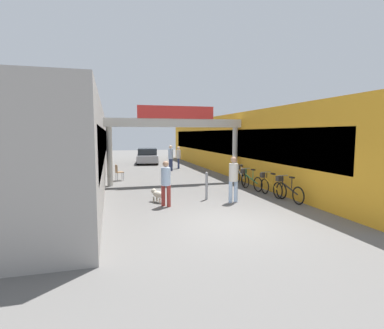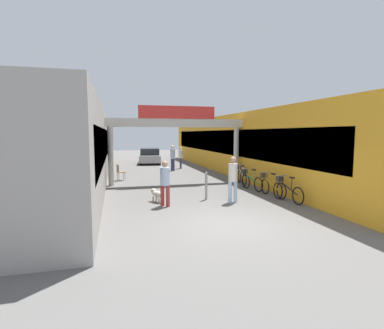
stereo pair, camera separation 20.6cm
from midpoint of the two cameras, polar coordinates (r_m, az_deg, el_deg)
The scene contains 16 objects.
ground_plane at distance 8.92m, azimuth 6.68°, elevation -11.06°, with size 80.00×80.00×0.00m, color #605E5B.
storefront_left at distance 19.00m, azimuth -21.04°, elevation 3.35°, with size 3.00×26.00×3.76m.
storefront_right at distance 20.66m, azimuth 8.39°, elevation 3.85°, with size 3.00×26.00×3.76m.
arcade_sign_gateway at distance 15.64m, azimuth -3.50°, elevation 6.80°, with size 7.40×0.47×4.00m.
pedestrian_with_dog at distance 10.71m, azimuth -5.56°, elevation -3.07°, with size 0.48×0.48×1.64m.
pedestrian_companion at distance 11.35m, azimuth 7.38°, elevation -2.24°, with size 0.40×0.39×1.74m.
pedestrian_carrying_crate at distance 21.01m, azimuth -4.36°, elevation 1.60°, with size 0.44×0.44×1.79m.
pedestrian_elderly_walking at distance 22.31m, azimuth -2.85°, elevation 1.62°, with size 0.40×0.40×1.64m.
dog_on_leash at distance 11.50m, azimuth -7.13°, elevation -5.62°, with size 0.54×0.70×0.50m.
bicycle_black_nearest at distance 12.11m, azimuth 17.30°, elevation -4.65°, with size 0.46×1.69×0.98m.
bicycle_orange_second at distance 12.96m, azimuth 14.14°, elevation -3.87°, with size 0.46×1.69×0.98m.
bicycle_green_third at distance 14.19m, azimuth 10.58°, elevation -2.96°, with size 0.46×1.68×0.98m.
bicycle_silver_farthest at distance 15.75m, azimuth 8.81°, elevation -2.05°, with size 0.46×1.68×0.98m.
bollard_post_metal at distance 11.82m, azimuth 2.29°, elevation -4.03°, with size 0.10×0.10×1.10m.
cafe_chair_wood_nearer at distance 17.05m, azimuth -14.22°, elevation -1.21°, with size 0.48×0.48×0.89m.
parked_car_silver at distance 26.46m, azimuth -8.71°, elevation 1.60°, with size 2.22×4.18×1.33m.
Camera 1 is at (-3.33, -7.87, 2.60)m, focal length 28.00 mm.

